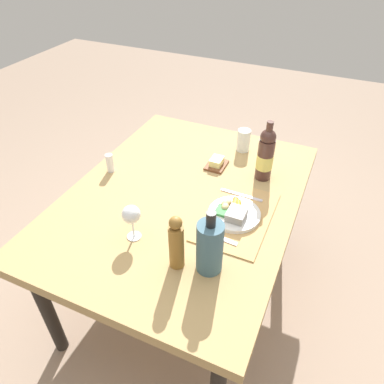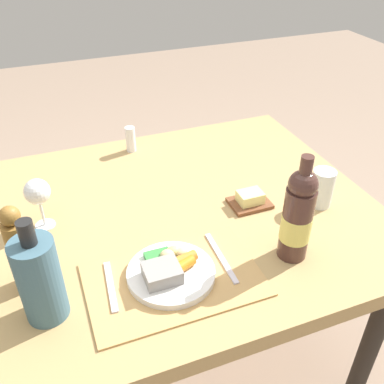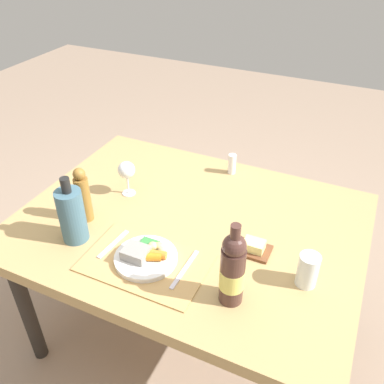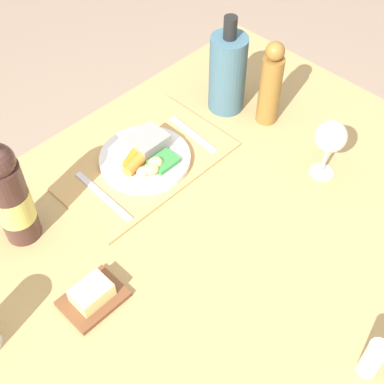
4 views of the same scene
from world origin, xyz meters
name	(u,v)px [view 1 (image 1 of 4)]	position (x,y,z in m)	size (l,w,h in m)	color
ground_plane	(184,287)	(0.00, 0.00, 0.00)	(8.00, 8.00, 0.00)	gray
dining_table	(183,206)	(0.00, 0.00, 0.66)	(1.42, 1.07, 0.73)	tan
placemat	(237,216)	(-0.04, -0.29, 0.73)	(0.46, 0.29, 0.01)	tan
dinner_plate	(234,213)	(-0.05, -0.28, 0.75)	(0.24, 0.24, 0.06)	silver
fork	(218,237)	(-0.20, -0.26, 0.73)	(0.02, 0.18, 0.01)	silver
knife	(241,195)	(0.11, -0.26, 0.73)	(0.02, 0.21, 0.01)	silver
pepper_mill	(176,243)	(-0.40, -0.17, 0.84)	(0.06, 0.06, 0.25)	olive
water_tumbler	(243,142)	(0.52, -0.14, 0.78)	(0.07, 0.07, 0.13)	silver
wine_glass	(131,215)	(-0.34, 0.07, 0.85)	(0.08, 0.08, 0.17)	white
wine_bottle	(266,155)	(0.30, -0.32, 0.86)	(0.08, 0.08, 0.32)	#462A25
cooler_bottle	(210,247)	(-0.36, -0.28, 0.84)	(0.10, 0.10, 0.28)	#3F6272
butter_dish	(217,163)	(0.30, -0.06, 0.74)	(0.13, 0.10, 0.05)	brown
salt_shaker	(110,163)	(0.03, 0.43, 0.78)	(0.04, 0.04, 0.10)	white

